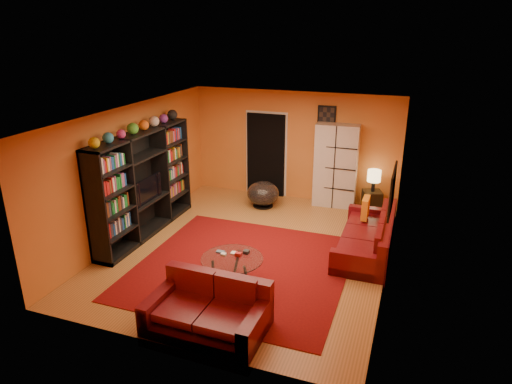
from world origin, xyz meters
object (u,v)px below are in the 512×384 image
(bowl_chair, at_px, (263,194))
(storage_cabinet, at_px, (336,166))
(tv, at_px, (145,189))
(table_lamp, at_px, (374,176))
(loveseat, at_px, (209,309))
(side_table, at_px, (372,202))
(entertainment_unit, at_px, (144,184))
(sofa, at_px, (370,238))
(coffee_table, at_px, (232,261))

(bowl_chair, bearing_deg, storage_cabinet, 23.17)
(tv, distance_m, table_lamp, 4.98)
(loveseat, bearing_deg, tv, 47.91)
(side_table, bearing_deg, tv, -146.92)
(tv, height_order, storage_cabinet, storage_cabinet)
(entertainment_unit, relative_size, table_lamp, 6.04)
(sofa, xyz_separation_m, loveseat, (-1.86, -3.09, -0.00))
(tv, bearing_deg, table_lamp, -56.92)
(tv, height_order, coffee_table, tv)
(loveseat, height_order, coffee_table, loveseat)
(sofa, bearing_deg, side_table, 95.12)
(storage_cabinet, height_order, table_lamp, storage_cabinet)
(entertainment_unit, height_order, sofa, entertainment_unit)
(entertainment_unit, xyz_separation_m, storage_cabinet, (3.33, 2.80, -0.08))
(coffee_table, bearing_deg, table_lamp, 66.04)
(sofa, bearing_deg, loveseat, -121.50)
(entertainment_unit, xyz_separation_m, side_table, (4.22, 2.67, -0.80))
(sofa, bearing_deg, entertainment_unit, -171.69)
(storage_cabinet, distance_m, side_table, 1.15)
(entertainment_unit, distance_m, table_lamp, 5.00)
(bowl_chair, relative_size, side_table, 1.49)
(bowl_chair, bearing_deg, coffee_table, -79.17)
(entertainment_unit, relative_size, bowl_chair, 4.03)
(table_lamp, bearing_deg, storage_cabinet, 171.36)
(loveseat, xyz_separation_m, coffee_table, (-0.10, 1.09, 0.18))
(tv, xyz_separation_m, sofa, (4.37, 0.73, -0.68))
(entertainment_unit, distance_m, bowl_chair, 2.88)
(bowl_chair, bearing_deg, tv, -128.41)
(table_lamp, bearing_deg, loveseat, -108.21)
(entertainment_unit, xyz_separation_m, sofa, (4.42, 0.68, -0.77))
(bowl_chair, bearing_deg, loveseat, -80.45)
(entertainment_unit, distance_m, tv, 0.11)
(loveseat, xyz_separation_m, table_lamp, (1.67, 5.08, 0.57))
(sofa, distance_m, bowl_chair, 3.01)
(loveseat, height_order, table_lamp, table_lamp)
(bowl_chair, distance_m, table_lamp, 2.55)
(tv, height_order, bowl_chair, tv)
(side_table, bearing_deg, loveseat, -108.21)
(loveseat, distance_m, coffee_table, 1.11)
(loveseat, bearing_deg, sofa, -29.85)
(loveseat, xyz_separation_m, bowl_chair, (-0.77, 4.55, 0.04))
(loveseat, bearing_deg, side_table, -16.98)
(entertainment_unit, distance_m, coffee_table, 2.85)
(entertainment_unit, height_order, side_table, entertainment_unit)
(bowl_chair, height_order, table_lamp, table_lamp)
(entertainment_unit, bearing_deg, loveseat, -43.38)
(bowl_chair, bearing_deg, side_table, 12.22)
(sofa, height_order, table_lamp, table_lamp)
(bowl_chair, xyz_separation_m, side_table, (2.44, 0.53, -0.07))
(table_lamp, bearing_deg, tv, -146.92)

